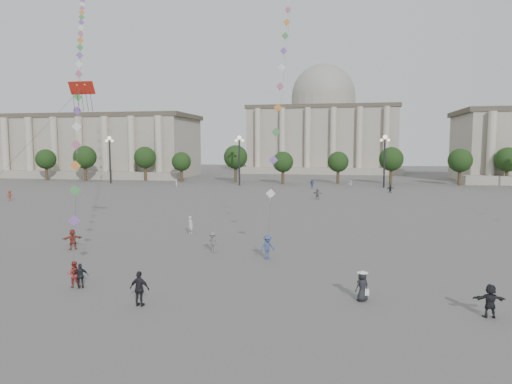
# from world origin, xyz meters

# --- Properties ---
(ground) EXTENTS (360.00, 360.00, 0.00)m
(ground) POSITION_xyz_m (0.00, 0.00, 0.00)
(ground) COLOR #53504E
(ground) RESTS_ON ground
(hall_west) EXTENTS (84.00, 26.22, 17.20)m
(hall_west) POSITION_xyz_m (-75.00, 93.89, 8.43)
(hall_west) COLOR gray
(hall_west) RESTS_ON ground
(hall_central) EXTENTS (48.30, 34.30, 35.50)m
(hall_central) POSITION_xyz_m (0.00, 129.22, 14.23)
(hall_central) COLOR gray
(hall_central) RESTS_ON ground
(tree_row) EXTENTS (137.12, 5.12, 8.00)m
(tree_row) POSITION_xyz_m (0.00, 78.00, 5.39)
(tree_row) COLOR #392A1C
(tree_row) RESTS_ON ground
(lamp_post_far_west) EXTENTS (2.00, 0.90, 10.65)m
(lamp_post_far_west) POSITION_xyz_m (-45.00, 70.00, 7.35)
(lamp_post_far_west) COLOR #262628
(lamp_post_far_west) RESTS_ON ground
(lamp_post_mid_west) EXTENTS (2.00, 0.90, 10.65)m
(lamp_post_mid_west) POSITION_xyz_m (-15.00, 70.00, 7.35)
(lamp_post_mid_west) COLOR #262628
(lamp_post_mid_west) RESTS_ON ground
(lamp_post_mid_east) EXTENTS (2.00, 0.90, 10.65)m
(lamp_post_mid_east) POSITION_xyz_m (15.00, 70.00, 7.35)
(lamp_post_mid_east) COLOR #262628
(lamp_post_mid_east) RESTS_ON ground
(person_crowd_0) EXTENTS (1.06, 0.50, 1.76)m
(person_crowd_0) POSITION_xyz_m (0.78, 65.88, 0.88)
(person_crowd_0) COLOR #394381
(person_crowd_0) RESTS_ON ground
(person_crowd_2) EXTENTS (1.04, 1.23, 1.66)m
(person_crowd_2) POSITION_xyz_m (-43.41, 35.98, 0.83)
(person_crowd_2) COLOR maroon
(person_crowd_2) RESTS_ON ground
(person_crowd_3) EXTENTS (1.58, 0.61, 1.67)m
(person_crowd_3) POSITION_xyz_m (13.85, -1.95, 0.83)
(person_crowd_3) COLOR black
(person_crowd_3) RESTS_ON ground
(person_crowd_4) EXTENTS (1.34, 1.25, 1.50)m
(person_crowd_4) POSITION_xyz_m (8.40, 68.00, 0.75)
(person_crowd_4) COLOR silver
(person_crowd_4) RESTS_ON ground
(person_crowd_6) EXTENTS (1.21, 0.97, 1.64)m
(person_crowd_6) POSITION_xyz_m (-3.28, 8.82, 0.82)
(person_crowd_6) COLOR slate
(person_crowd_6) RESTS_ON ground
(person_crowd_9) EXTENTS (1.53, 0.92, 1.57)m
(person_crowd_9) POSITION_xyz_m (15.22, 59.24, 0.79)
(person_crowd_9) COLOR black
(person_crowd_9) RESTS_ON ground
(person_crowd_10) EXTENTS (0.66, 0.66, 1.53)m
(person_crowd_10) POSITION_xyz_m (-26.65, 62.96, 0.77)
(person_crowd_10) COLOR silver
(person_crowd_10) RESTS_ON ground
(person_crowd_12) EXTENTS (1.67, 0.86, 1.72)m
(person_crowd_12) POSITION_xyz_m (2.86, 47.08, 0.86)
(person_crowd_12) COLOR slate
(person_crowd_12) RESTS_ON ground
(person_crowd_13) EXTENTS (0.76, 0.69, 1.74)m
(person_crowd_13) POSITION_xyz_m (-7.47, 15.71, 0.87)
(person_crowd_13) COLOR beige
(person_crowd_13) RESTS_ON ground
(tourist_1) EXTENTS (1.11, 0.52, 1.85)m
(tourist_1) POSITION_xyz_m (-3.63, -3.64, 0.93)
(tourist_1) COLOR black
(tourist_1) RESTS_ON ground
(tourist_2) EXTENTS (1.48, 1.41, 1.67)m
(tourist_2) POSITION_xyz_m (-14.71, 7.66, 0.84)
(tourist_2) COLOR maroon
(tourist_2) RESTS_ON ground
(tourist_4) EXTENTS (0.93, 0.75, 1.48)m
(tourist_4) POSITION_xyz_m (-8.37, -1.45, 0.74)
(tourist_4) COLOR black
(tourist_4) RESTS_ON ground
(kite_flyer_0) EXTENTS (0.93, 0.83, 1.57)m
(kite_flyer_0) POSITION_xyz_m (-8.87, -1.33, 0.79)
(kite_flyer_0) COLOR #9D2E2A
(kite_flyer_0) RESTS_ON ground
(kite_flyer_1) EXTENTS (1.32, 1.28, 1.81)m
(kite_flyer_1) POSITION_xyz_m (1.32, 7.50, 0.91)
(kite_flyer_1) COLOR #37477C
(kite_flyer_1) RESTS_ON ground
(hat_person) EXTENTS (0.96, 0.90, 1.69)m
(hat_person) POSITION_xyz_m (7.83, -0.67, 0.87)
(hat_person) COLOR black
(hat_person) RESTS_ON ground
(dragon_kite) EXTENTS (2.20, 10.03, 22.76)m
(dragon_kite) POSITION_xyz_m (-14.67, 9.55, 12.34)
(dragon_kite) COLOR #A81C11
(dragon_kite) RESTS_ON ground
(kite_train_west) EXTENTS (27.11, 46.57, 64.61)m
(kite_train_west) POSITION_xyz_m (-23.11, 23.68, 19.87)
(kite_train_west) COLOR #3F3F3F
(kite_train_west) RESTS_ON ground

